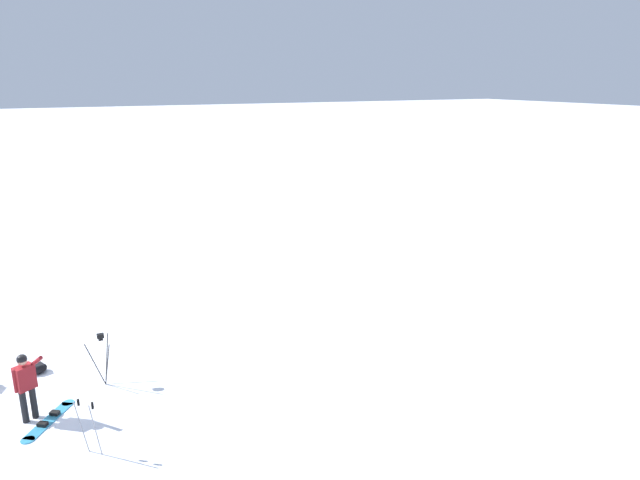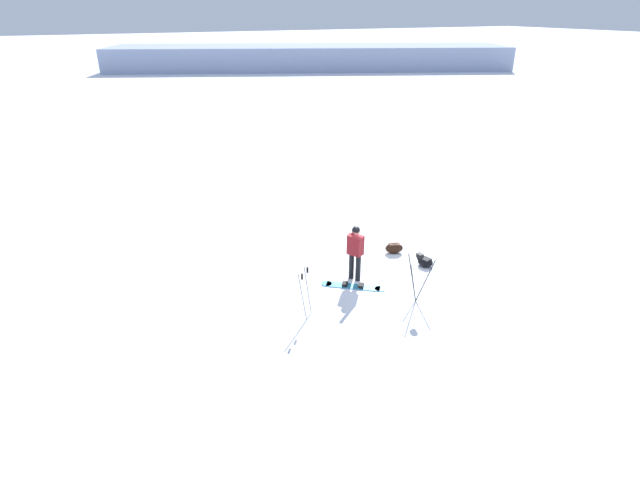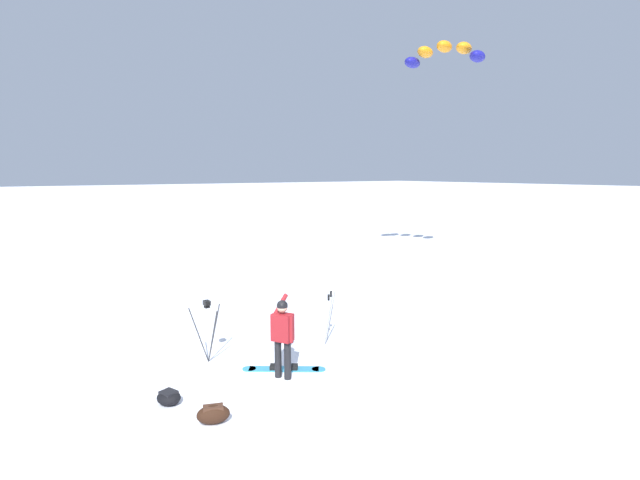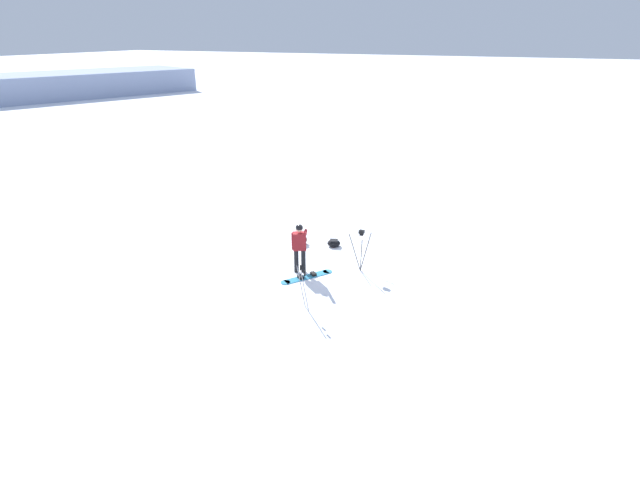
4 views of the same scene
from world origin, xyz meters
name	(u,v)px [view 2 (image 2 of 4)]	position (x,y,z in m)	size (l,w,h in m)	color
ground_plane	(381,276)	(0.00, 0.00, 0.00)	(300.00, 300.00, 0.00)	white
snowboarder	(355,248)	(-0.76, 0.15, 0.96)	(0.57, 0.67, 1.62)	black
snowboard	(353,286)	(-0.99, -0.20, 0.02)	(1.46, 1.15, 0.10)	teal
gear_bag_large	(394,248)	(1.13, 1.07, 0.17)	(0.61, 0.47, 0.32)	black
camera_tripod	(418,268)	(0.11, -1.53, 0.97)	(0.72, 0.61, 1.37)	#262628
gear_bag_small	(425,262)	(1.50, -0.04, 0.13)	(0.52, 0.56, 0.24)	black
ski_poles	(305,287)	(-2.72, -0.93, 0.82)	(0.39, 0.43, 1.25)	gray
distant_ridge	(309,57)	(19.35, 48.22, 1.33)	(47.05, 26.26, 2.65)	#94A2C2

